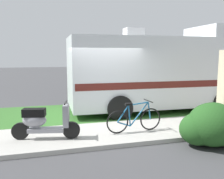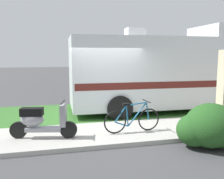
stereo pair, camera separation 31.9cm
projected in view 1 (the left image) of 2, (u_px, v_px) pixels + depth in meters
The scene contains 8 objects.
ground_plane at pixel (108, 124), 8.17m from camera, with size 80.00×80.00×0.00m, color #424244.
sidewalk at pixel (118, 133), 7.02m from camera, with size 24.00×2.00×0.12m.
grass_strip at pixel (98, 112), 9.60m from camera, with size 24.00×3.40×0.08m.
motorhome_rv at pixel (161, 71), 9.90m from camera, with size 7.13×2.68×3.42m.
scooter at pixel (43, 122), 6.28m from camera, with size 1.72×0.62×0.97m.
bicycle at pixel (134, 119), 6.89m from camera, with size 1.65×0.52×0.87m.
pickup_truck_near at pixel (147, 76), 15.03m from camera, with size 5.59×2.42×1.83m.
bush_by_porch at pixel (212, 127), 6.05m from camera, with size 1.53×1.15×1.08m.
Camera 1 is at (-1.98, -7.68, 2.27)m, focal length 39.42 mm.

